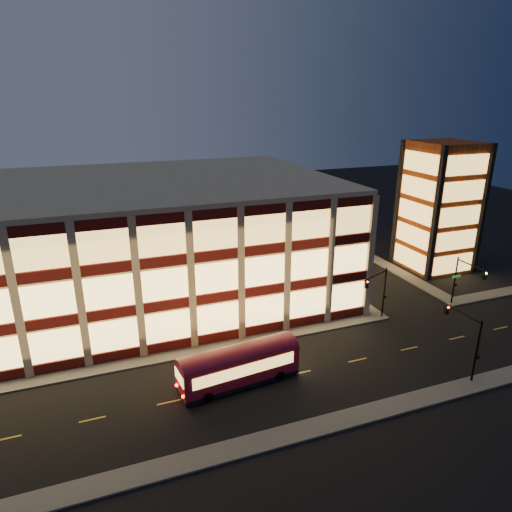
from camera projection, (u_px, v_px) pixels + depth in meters
name	position (u px, v px, depth m)	size (l,w,h in m)	color
ground	(179.00, 360.00, 43.48)	(200.00, 200.00, 0.00)	black
sidewalk_office_south	(145.00, 360.00, 43.34)	(54.00, 2.00, 0.15)	#514F4C
sidewalk_office_east	(312.00, 269.00, 66.08)	(2.00, 30.00, 0.15)	#514F4C
sidewalk_tower_south	(491.00, 295.00, 57.58)	(14.00, 2.00, 0.15)	#514F4C
sidewalk_tower_west	(377.00, 260.00, 69.72)	(2.00, 30.00, 0.15)	#514F4C
sidewalk_near	(216.00, 454.00, 31.98)	(100.00, 2.00, 0.15)	#514F4C
office_building	(123.00, 241.00, 55.03)	(50.45, 30.45, 14.50)	tan
stair_tower	(439.00, 207.00, 64.26)	(8.60, 8.60, 18.00)	#8C3814
traffic_signal_far	(378.00, 287.00, 49.67)	(3.79, 1.87, 6.00)	black
traffic_signal_right	(465.00, 276.00, 52.65)	(1.20, 4.37, 6.00)	black
traffic_signal_near	(466.00, 332.00, 40.15)	(0.32, 4.45, 6.00)	black
trolley_bus	(239.00, 364.00, 39.33)	(10.84, 3.77, 3.60)	maroon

